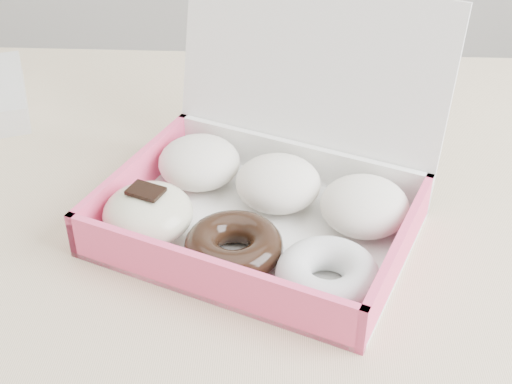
{
  "coord_description": "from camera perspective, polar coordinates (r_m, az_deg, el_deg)",
  "views": [
    {
      "loc": [
        0.19,
        -0.68,
        1.23
      ],
      "look_at": [
        0.16,
        -0.05,
        0.79
      ],
      "focal_mm": 50.0,
      "sensor_mm": 36.0,
      "label": 1
    }
  ],
  "objects": [
    {
      "name": "donut_box",
      "position": [
        0.77,
        0.47,
        -0.36
      ],
      "size": [
        0.4,
        0.38,
        0.23
      ],
      "rotation": [
        0.0,
        0.0,
        -0.39
      ],
      "color": "white",
      "rests_on": "table"
    },
    {
      "name": "table",
      "position": [
        0.9,
        -9.84,
        -3.99
      ],
      "size": [
        1.2,
        0.8,
        0.75
      ],
      "color": "tan",
      "rests_on": "ground"
    }
  ]
}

